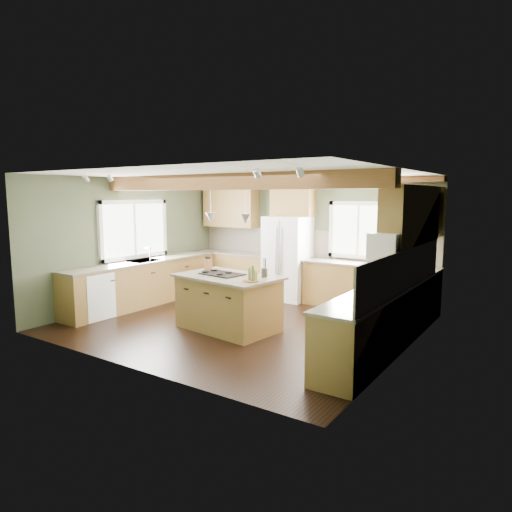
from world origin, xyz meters
The scene contains 37 objects.
floor centered at (0.00, 0.00, 0.00)m, with size 5.60×5.60×0.00m, color black.
ceiling centered at (0.00, 0.00, 2.60)m, with size 5.60×5.60×0.00m, color silver.
wall_back centered at (0.00, 2.50, 1.30)m, with size 5.60×5.60×0.00m, color #424C36.
wall_left centered at (-2.80, 0.00, 1.30)m, with size 5.00×5.00×0.00m, color #424C36.
wall_right centered at (2.80, 0.00, 1.30)m, with size 5.00×5.00×0.00m, color #424C36.
ceiling_beam centered at (0.00, -0.38, 2.47)m, with size 5.55×0.26×0.26m, color brown.
soffit_trim centered at (0.00, 2.40, 2.54)m, with size 5.55×0.20×0.10m, color brown.
backsplash_back centered at (0.00, 2.48, 1.21)m, with size 5.58×0.03×0.58m, color brown.
backsplash_right centered at (2.78, 0.05, 1.21)m, with size 0.03×3.70×0.58m, color brown.
base_cab_back_left centered at (-1.79, 2.20, 0.44)m, with size 2.02×0.60×0.88m, color brown.
counter_back_left centered at (-1.79, 2.20, 0.90)m, with size 2.06×0.64×0.04m, color #463F33.
base_cab_back_right centered at (1.49, 2.20, 0.44)m, with size 2.62×0.60×0.88m, color brown.
counter_back_right centered at (1.49, 2.20, 0.90)m, with size 2.66×0.64×0.04m, color #463F33.
base_cab_left centered at (-2.50, 0.05, 0.44)m, with size 0.60×3.70×0.88m, color brown.
counter_left centered at (-2.50, 0.05, 0.90)m, with size 0.64×3.74×0.04m, color #463F33.
base_cab_right centered at (2.50, 0.05, 0.44)m, with size 0.60×3.70×0.88m, color brown.
counter_right centered at (2.50, 0.05, 0.90)m, with size 0.64×3.74×0.04m, color #463F33.
upper_cab_back_left centered at (-1.99, 2.33, 1.95)m, with size 1.40×0.35×0.90m, color brown.
upper_cab_over_fridge centered at (-0.30, 2.33, 2.15)m, with size 0.96×0.35×0.70m, color brown.
upper_cab_right centered at (2.62, 0.90, 1.95)m, with size 0.35×2.20×0.90m, color brown.
upper_cab_back_corner centered at (2.30, 2.33, 1.95)m, with size 0.90×0.35×0.90m, color brown.
window_left centered at (-2.78, 0.05, 1.55)m, with size 0.04×1.60×1.05m, color white.
window_back centered at (1.15, 2.48, 1.55)m, with size 1.10×0.04×1.00m, color white.
sink centered at (-2.50, 0.05, 0.91)m, with size 0.50×0.65×0.03m, color #262628.
faucet centered at (-2.32, 0.05, 1.05)m, with size 0.02×0.02×0.28m, color #B2B2B7.
dishwasher centered at (-2.49, -1.25, 0.43)m, with size 0.60×0.60×0.84m, color white.
oven centered at (2.49, -1.25, 0.43)m, with size 0.60×0.72×0.84m, color white.
microwave centered at (2.58, -0.05, 1.55)m, with size 0.40×0.70×0.38m, color white.
pendant_left centered at (-0.40, -0.33, 1.88)m, with size 0.18×0.18×0.16m, color #B2B2B7.
pendant_right centered at (0.39, -0.43, 1.88)m, with size 0.18×0.18×0.16m, color #B2B2B7.
refrigerator centered at (-0.30, 2.12, 0.90)m, with size 0.90×0.74×1.80m, color white.
island centered at (0.00, -0.38, 0.44)m, with size 1.61×0.98×0.88m, color brown.
island_top centered at (0.00, -0.38, 0.90)m, with size 1.71×1.09×0.04m, color #463F33.
cooktop centered at (-0.14, -0.36, 0.93)m, with size 0.70×0.46×0.02m, color black.
knife_block centered at (-0.58, -0.21, 1.02)m, with size 0.13×0.09×0.21m, color brown.
utensil_crock centered at (0.58, -0.16, 0.99)m, with size 0.11×0.11×0.14m, color #463F38.
bottle_tray centered at (0.61, -0.60, 1.04)m, with size 0.26×0.26×0.24m, color brown, non-canonical shape.
Camera 1 is at (4.58, -6.35, 2.26)m, focal length 32.00 mm.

